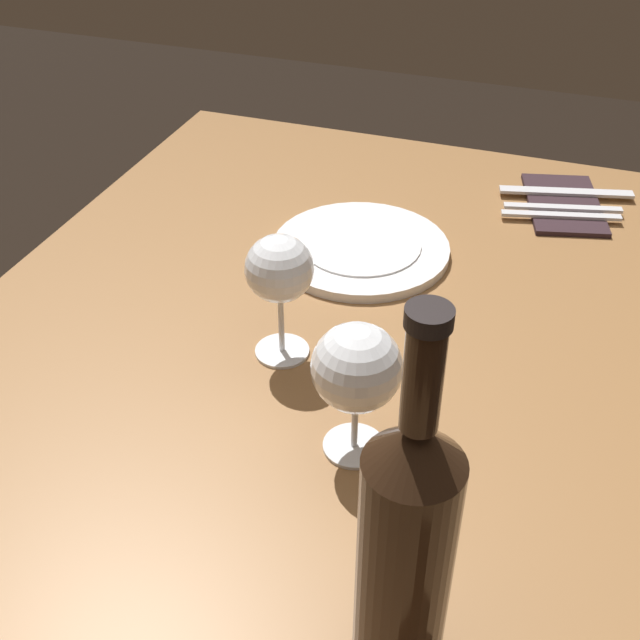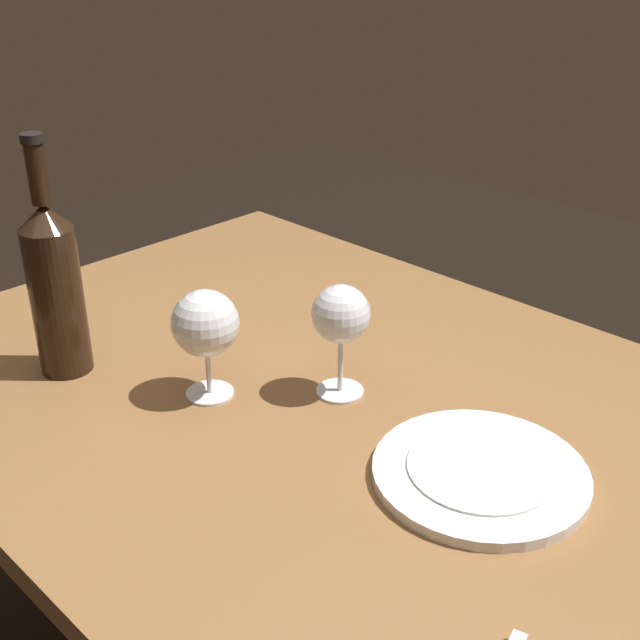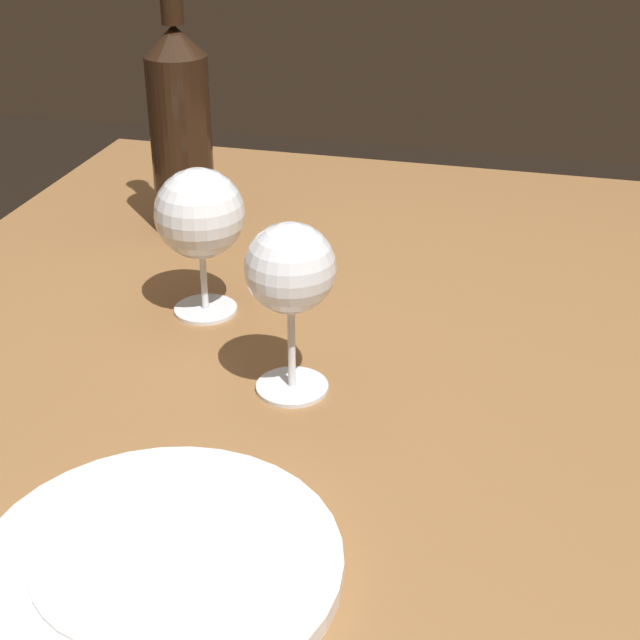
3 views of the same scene
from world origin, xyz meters
name	(u,v)px [view 1 (image 1 of 3)]	position (x,y,z in m)	size (l,w,h in m)	color
dining_table	(302,411)	(0.00, 0.00, 0.65)	(1.30, 0.90, 0.74)	olive
wine_glass_left	(281,270)	(0.00, 0.02, 0.86)	(0.08, 0.08, 0.16)	white
wine_glass_right	(357,370)	(-0.12, -0.11, 0.85)	(0.09, 0.09, 0.16)	white
wine_bottle	(407,541)	(-0.33, -0.21, 0.87)	(0.07, 0.07, 0.34)	black
dinner_plate	(358,248)	(0.25, 0.00, 0.75)	(0.25, 0.25, 0.02)	white
folded_napkin	(564,204)	(0.49, -0.26, 0.74)	(0.21, 0.15, 0.01)	#2D1E23
fork_inner	(563,208)	(0.46, -0.26, 0.75)	(0.06, 0.18, 0.00)	silver
fork_outer	(561,215)	(0.44, -0.26, 0.75)	(0.06, 0.18, 0.00)	silver
table_knife	(566,192)	(0.52, -0.26, 0.75)	(0.07, 0.21, 0.00)	silver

